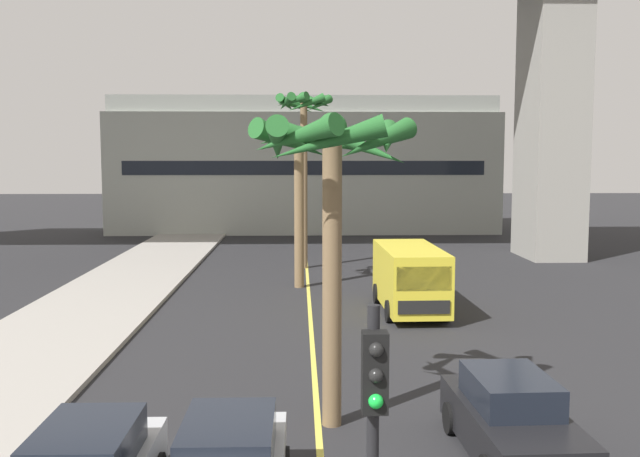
% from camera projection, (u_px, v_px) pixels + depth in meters
% --- Properties ---
extents(lane_stripe_center, '(0.14, 56.00, 0.01)m').
position_uv_depth(lane_stripe_center, '(311.00, 327.00, 23.29)').
color(lane_stripe_center, '#DBCC4C').
rests_on(lane_stripe_center, ground).
extents(pier_building_backdrop, '(28.50, 8.04, 9.96)m').
position_uv_depth(pier_building_backdrop, '(304.00, 166.00, 53.94)').
color(pier_building_backdrop, '#ADB2A8').
rests_on(pier_building_backdrop, ground).
extents(car_queue_third, '(1.95, 4.16, 1.56)m').
position_uv_depth(car_queue_third, '(511.00, 421.00, 13.06)').
color(car_queue_third, black).
rests_on(car_queue_third, ground).
extents(delivery_van, '(2.25, 5.29, 2.36)m').
position_uv_depth(delivery_van, '(410.00, 277.00, 25.39)').
color(delivery_van, yellow).
rests_on(delivery_van, ground).
extents(palm_tree_near_median, '(3.46, 3.45, 6.47)m').
position_uv_depth(palm_tree_near_median, '(331.00, 171.00, 14.24)').
color(palm_tree_near_median, brown).
rests_on(palm_tree_near_median, ground).
extents(palm_tree_mid_median, '(3.69, 3.73, 6.90)m').
position_uv_depth(palm_tree_mid_median, '(298.00, 154.00, 29.80)').
color(palm_tree_mid_median, brown).
rests_on(palm_tree_mid_median, ground).
extents(palm_tree_far_median, '(2.94, 2.91, 8.78)m').
position_uv_depth(palm_tree_far_median, '(304.00, 122.00, 34.95)').
color(palm_tree_far_median, brown).
rests_on(palm_tree_far_median, ground).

